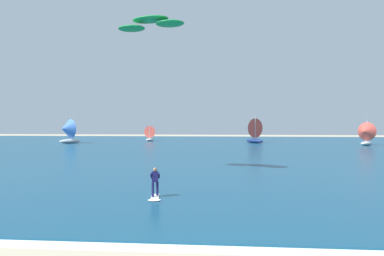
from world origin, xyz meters
TOP-DOWN VIEW (x-y plane):
  - ocean at (0.00, 49.73)m, footprint 160.00×90.00m
  - shoreline_foam at (-1.07, 4.72)m, footprint 78.14×1.60m
  - kitesurfer at (-2.72, 12.05)m, footprint 0.85×2.01m
  - kite at (-4.87, 21.51)m, footprint 6.31×3.89m
  - sailboat_center_horizon at (-14.50, 69.87)m, footprint 2.89×3.29m
  - sailboat_far_right at (26.22, 58.76)m, footprint 3.98×4.10m
  - sailboat_mid_right at (-28.93, 59.96)m, footprint 4.44×4.74m
  - sailboat_leading at (6.89, 64.93)m, footprint 4.63×4.89m

SIDE VIEW (x-z plane):
  - shoreline_foam at x=-1.07m, z-range 0.00..0.01m
  - ocean at x=0.00m, z-range 0.00..0.10m
  - kitesurfer at x=-2.72m, z-range -0.13..1.54m
  - sailboat_center_horizon at x=-14.50m, z-range -0.06..3.65m
  - sailboat_far_right at x=26.22m, z-range -0.09..4.50m
  - sailboat_mid_right at x=-28.93m, z-range -0.12..5.15m
  - sailboat_leading at x=6.89m, z-range -0.13..5.32m
  - kite at x=-4.87m, z-range 11.93..12.84m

